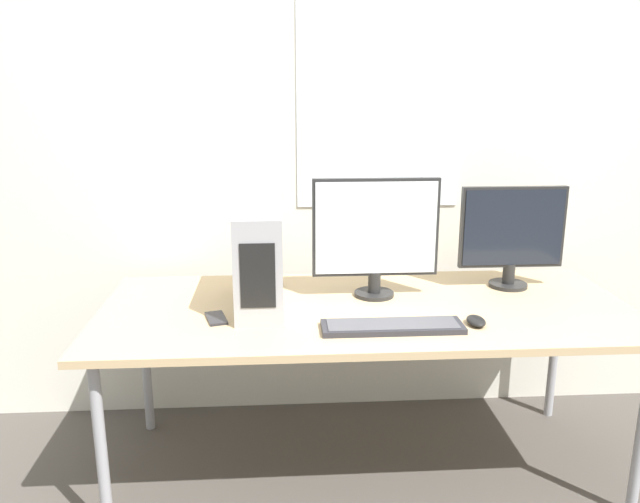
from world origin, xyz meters
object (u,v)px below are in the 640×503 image
monitor_main (375,233)px  keyboard (392,326)px  mouse (476,321)px  pc_tower (260,257)px  cell_phone (216,318)px  monitor_right_near (512,234)px

monitor_main → keyboard: (0.01, -0.37, -0.25)m
mouse → keyboard: bearing=-175.3°
pc_tower → cell_phone: 0.29m
pc_tower → mouse: 0.84m
monitor_right_near → mouse: bearing=-122.6°
pc_tower → keyboard: (0.47, -0.29, -0.18)m
keyboard → monitor_right_near: bearing=37.9°
monitor_main → cell_phone: size_ratio=3.47×
mouse → monitor_right_near: bearing=57.4°
monitor_main → mouse: bearing=-47.2°
pc_tower → keyboard: pc_tower is taller
keyboard → cell_phone: bearing=167.6°
monitor_main → cell_phone: monitor_main is taller
cell_phone → pc_tower: bearing=28.9°
keyboard → mouse: mouse is taller
monitor_right_near → mouse: size_ratio=4.23×
monitor_right_near → cell_phone: (-1.20, -0.31, -0.23)m
pc_tower → keyboard: 0.58m
monitor_right_near → cell_phone: bearing=-165.5°
cell_phone → mouse: bearing=-22.1°
mouse → cell_phone: bearing=173.1°
keyboard → mouse: bearing=4.7°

